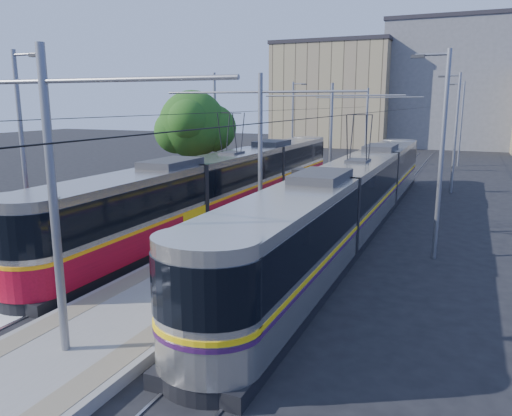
% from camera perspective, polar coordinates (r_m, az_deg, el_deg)
% --- Properties ---
extents(ground, '(160.00, 160.00, 0.00)m').
position_cam_1_polar(ground, '(16.08, -10.79, -10.38)').
color(ground, black).
rests_on(ground, ground).
extents(platform, '(4.00, 50.00, 0.30)m').
position_cam_1_polar(platform, '(31.03, 6.91, 0.90)').
color(platform, gray).
rests_on(platform, ground).
extents(tactile_strip_left, '(0.70, 50.00, 0.01)m').
position_cam_1_polar(tactile_strip_left, '(31.43, 4.38, 1.38)').
color(tactile_strip_left, gray).
rests_on(tactile_strip_left, platform).
extents(tactile_strip_right, '(0.70, 50.00, 0.01)m').
position_cam_1_polar(tactile_strip_right, '(30.63, 9.52, 0.97)').
color(tactile_strip_right, gray).
rests_on(tactile_strip_right, platform).
extents(rails, '(8.71, 70.00, 0.03)m').
position_cam_1_polar(rails, '(31.05, 6.91, 0.65)').
color(rails, gray).
rests_on(rails, ground).
extents(tram_left, '(2.43, 30.46, 5.50)m').
position_cam_1_polar(tram_left, '(27.88, -2.78, 2.97)').
color(tram_left, black).
rests_on(tram_left, ground).
extents(tram_right, '(2.43, 32.00, 5.50)m').
position_cam_1_polar(tram_right, '(24.59, 11.42, 1.88)').
color(tram_right, black).
rests_on(tram_right, ground).
extents(catenary, '(9.20, 70.00, 7.00)m').
position_cam_1_polar(catenary, '(27.78, 5.46, 8.74)').
color(catenary, gray).
rests_on(catenary, platform).
extents(street_lamps, '(15.18, 38.22, 8.00)m').
position_cam_1_polar(street_lamps, '(34.37, 8.99, 8.69)').
color(street_lamps, gray).
rests_on(street_lamps, ground).
extents(shelter, '(0.81, 1.14, 2.30)m').
position_cam_1_polar(shelter, '(26.96, 5.11, 2.19)').
color(shelter, black).
rests_on(shelter, platform).
extents(tree, '(4.71, 4.35, 6.84)m').
position_cam_1_polar(tree, '(32.53, -6.65, 9.36)').
color(tree, '#382314').
rests_on(tree, ground).
extents(building_left, '(16.32, 12.24, 14.39)m').
position_cam_1_polar(building_left, '(74.59, 9.07, 12.69)').
color(building_left, gray).
rests_on(building_left, ground).
extents(building_centre, '(18.36, 14.28, 16.97)m').
position_cam_1_polar(building_centre, '(76.34, 21.91, 12.95)').
color(building_centre, slate).
rests_on(building_centre, ground).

